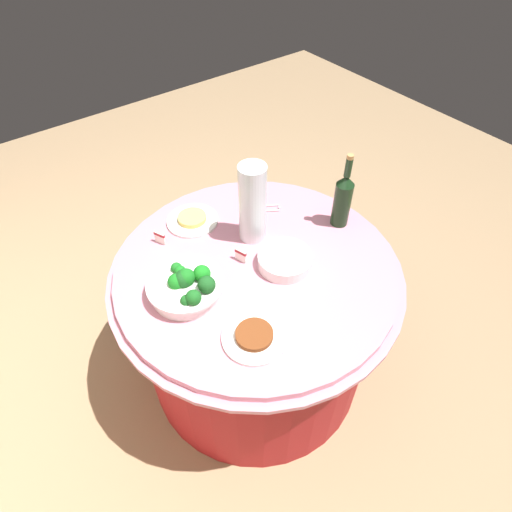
% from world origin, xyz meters
% --- Properties ---
extents(ground_plane, '(6.00, 6.00, 0.00)m').
position_xyz_m(ground_plane, '(0.00, 0.00, 0.00)').
color(ground_plane, '#9E7F5B').
extents(buffet_table, '(1.16, 1.16, 0.74)m').
position_xyz_m(buffet_table, '(0.00, 0.00, 0.38)').
color(buffet_table, maroon).
rests_on(buffet_table, ground_plane).
extents(broccoli_bowl, '(0.28, 0.28, 0.12)m').
position_xyz_m(broccoli_bowl, '(0.04, 0.28, 0.79)').
color(broccoli_bowl, white).
rests_on(broccoli_bowl, buffet_table).
extents(plate_stack, '(0.21, 0.21, 0.05)m').
position_xyz_m(plate_stack, '(-0.07, -0.09, 0.77)').
color(plate_stack, white).
rests_on(plate_stack, buffet_table).
extents(wine_bottle, '(0.07, 0.07, 0.34)m').
position_xyz_m(wine_bottle, '(-0.02, -0.43, 0.87)').
color(wine_bottle, black).
rests_on(wine_bottle, buffet_table).
extents(decorative_fruit_vase, '(0.11, 0.11, 0.34)m').
position_xyz_m(decorative_fruit_vase, '(0.14, -0.09, 0.89)').
color(decorative_fruit_vase, silver).
rests_on(decorative_fruit_vase, buffet_table).
extents(serving_tongs, '(0.12, 0.16, 0.01)m').
position_xyz_m(serving_tongs, '(0.25, -0.23, 0.74)').
color(serving_tongs, silver).
rests_on(serving_tongs, buffet_table).
extents(food_plate_stir_fry, '(0.22, 0.22, 0.03)m').
position_xyz_m(food_plate_stir_fry, '(-0.26, 0.21, 0.75)').
color(food_plate_stir_fry, white).
rests_on(food_plate_stir_fry, buffet_table).
extents(food_plate_noodles, '(0.22, 0.22, 0.03)m').
position_xyz_m(food_plate_noodles, '(0.37, 0.06, 0.75)').
color(food_plate_noodles, white).
rests_on(food_plate_noodles, buffet_table).
extents(label_placard_front, '(0.05, 0.03, 0.05)m').
position_xyz_m(label_placard_front, '(0.34, 0.24, 0.77)').
color(label_placard_front, white).
rests_on(label_placard_front, buffet_table).
extents(label_placard_mid, '(0.05, 0.02, 0.05)m').
position_xyz_m(label_placard_mid, '(0.06, 0.03, 0.77)').
color(label_placard_mid, white).
rests_on(label_placard_mid, buffet_table).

